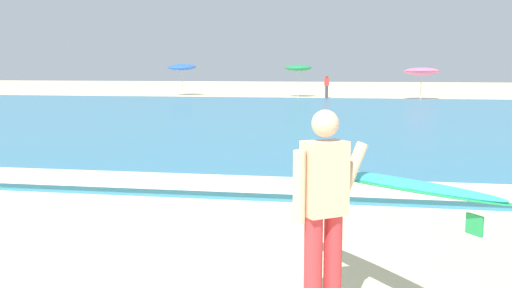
% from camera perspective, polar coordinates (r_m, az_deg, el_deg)
% --- Properties ---
extents(sea, '(120.00, 28.00, 0.14)m').
position_cam_1_polar(sea, '(22.72, 2.82, 2.67)').
color(sea, teal).
rests_on(sea, ground).
extents(surf_foam, '(120.00, 1.33, 0.01)m').
position_cam_1_polar(surf_foam, '(9.69, -7.33, -3.74)').
color(surf_foam, white).
rests_on(surf_foam, sea).
extents(surfer_with_board, '(1.86, 2.46, 1.73)m').
position_cam_1_polar(surfer_with_board, '(4.71, 9.37, -4.96)').
color(surfer_with_board, red).
rests_on(surfer_with_board, ground).
extents(beach_umbrella_0, '(2.12, 2.15, 2.39)m').
position_cam_1_polar(beach_umbrella_0, '(43.21, -7.48, 7.68)').
color(beach_umbrella_0, beige).
rests_on(beach_umbrella_0, ground).
extents(beach_umbrella_1, '(1.93, 1.94, 2.31)m').
position_cam_1_polar(beach_umbrella_1, '(40.43, 4.27, 7.66)').
color(beach_umbrella_1, beige).
rests_on(beach_umbrella_1, ground).
extents(beach_umbrella_2, '(2.23, 2.26, 2.12)m').
position_cam_1_polar(beach_umbrella_2, '(38.54, 16.34, 7.03)').
color(beach_umbrella_2, beige).
rests_on(beach_umbrella_2, ground).
extents(beachgoer_near_row_left, '(0.32, 0.20, 1.58)m').
position_cam_1_polar(beachgoer_near_row_left, '(39.16, 7.14, 5.87)').
color(beachgoer_near_row_left, '#383842').
rests_on(beachgoer_near_row_left, ground).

